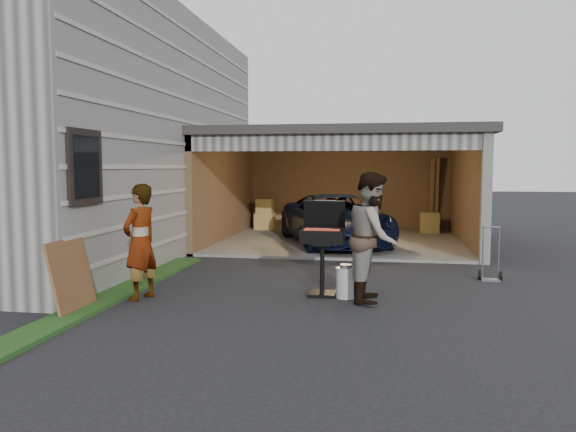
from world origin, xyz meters
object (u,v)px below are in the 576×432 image
object	(u,v)px
bbq_grill	(323,240)
plywood_panel	(71,276)
hand_truck	(490,270)
woman	(140,242)
man	(373,237)
minivan	(335,222)
propane_tank	(346,283)

from	to	relation	value
bbq_grill	plywood_panel	size ratio (longest dim) A/B	1.44
plywood_panel	hand_truck	bearing A→B (deg)	27.93
woman	hand_truck	distance (m)	6.02
man	bbq_grill	size ratio (longest dim) A/B	1.31
minivan	man	size ratio (longest dim) A/B	2.35
bbq_grill	hand_truck	size ratio (longest dim) A/B	1.52
man	bbq_grill	distance (m)	0.82
plywood_panel	man	bearing A→B (deg)	18.43
man	hand_truck	world-z (taller)	man
minivan	propane_tank	xyz separation A→B (m)	(0.62, -5.54, -0.39)
bbq_grill	propane_tank	distance (m)	0.75
minivan	hand_truck	xyz separation A→B (m)	(3.06, -3.77, -0.44)
hand_truck	minivan	bearing A→B (deg)	134.23
man	propane_tank	world-z (taller)	man
man	plywood_panel	bearing A→B (deg)	111.65
man	bbq_grill	bearing A→B (deg)	75.12
bbq_grill	hand_truck	bearing A→B (deg)	30.05
minivan	hand_truck	world-z (taller)	minivan
plywood_panel	hand_truck	xyz separation A→B (m)	(6.11, 3.24, -0.32)
minivan	bbq_grill	size ratio (longest dim) A/B	3.07
woman	plywood_panel	xyz separation A→B (m)	(-0.62, -0.88, -0.37)
propane_tank	plywood_panel	bearing A→B (deg)	-158.13
plywood_panel	hand_truck	size ratio (longest dim) A/B	1.06
woman	man	distance (m)	3.49
woman	hand_truck	bearing A→B (deg)	131.97
propane_tank	plywood_panel	xyz separation A→B (m)	(-3.68, -1.48, 0.27)
minivan	bbq_grill	distance (m)	5.41
woman	man	xyz separation A→B (m)	(3.46, 0.48, 0.09)
propane_tank	bbq_grill	bearing A→B (deg)	159.77
woman	man	size ratio (longest dim) A/B	0.91
woman	plywood_panel	size ratio (longest dim) A/B	1.71
hand_truck	plywood_panel	bearing A→B (deg)	-146.91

